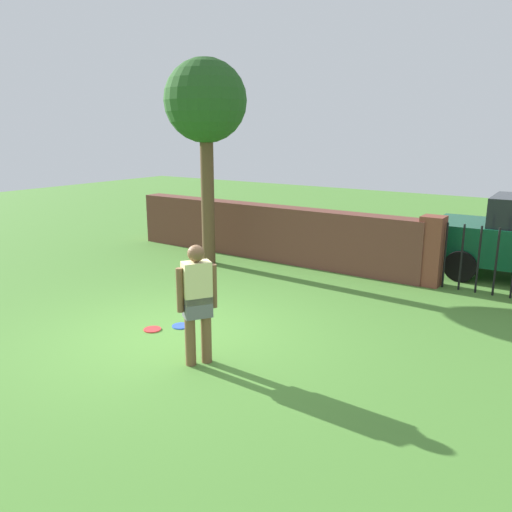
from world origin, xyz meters
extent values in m
plane|color=#4C8433|center=(0.00, 0.00, 0.00)|extent=(40.00, 40.00, 0.00)
cube|color=brown|center=(-1.50, 4.81, 0.65)|extent=(7.62, 0.50, 1.30)
cylinder|color=brown|center=(-2.34, 3.65, 1.58)|extent=(0.30, 0.30, 3.15)
sphere|color=#23511E|center=(-2.34, 3.65, 3.65)|extent=(1.81, 1.81, 1.81)
cylinder|color=brown|center=(0.98, -0.42, 0.42)|extent=(0.14, 0.14, 0.85)
cylinder|color=brown|center=(0.86, -0.61, 0.42)|extent=(0.14, 0.14, 0.85)
cube|color=slate|center=(0.92, -0.52, 0.80)|extent=(0.38, 0.42, 0.28)
cube|color=beige|center=(0.92, -0.52, 1.12)|extent=(0.38, 0.42, 0.55)
sphere|color=brown|center=(0.92, -0.52, 1.51)|extent=(0.22, 0.22, 0.22)
cylinder|color=brown|center=(1.04, -0.33, 1.05)|extent=(0.09, 0.09, 0.58)
cylinder|color=brown|center=(0.80, -0.70, 1.05)|extent=(0.09, 0.09, 0.58)
cube|color=brown|center=(2.41, 4.81, 0.70)|extent=(0.44, 0.44, 1.40)
cylinder|color=black|center=(2.68, 4.81, 0.65)|extent=(0.04, 0.04, 1.30)
cylinder|color=black|center=(2.99, 4.81, 0.65)|extent=(0.04, 0.04, 1.30)
cylinder|color=black|center=(3.29, 4.81, 0.65)|extent=(0.04, 0.04, 1.30)
cylinder|color=black|center=(3.60, 4.81, 0.65)|extent=(0.04, 0.04, 1.30)
cylinder|color=black|center=(2.85, 5.44, 0.32)|extent=(0.65, 0.24, 0.64)
cylinder|color=black|center=(2.80, 7.14, 0.32)|extent=(0.65, 0.24, 0.64)
cylinder|color=red|center=(-0.44, -0.04, 0.01)|extent=(0.27, 0.27, 0.02)
cylinder|color=blue|center=(-0.18, 0.31, 0.01)|extent=(0.27, 0.27, 0.02)
camera|label=1|loc=(5.09, -5.26, 3.03)|focal=35.79mm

